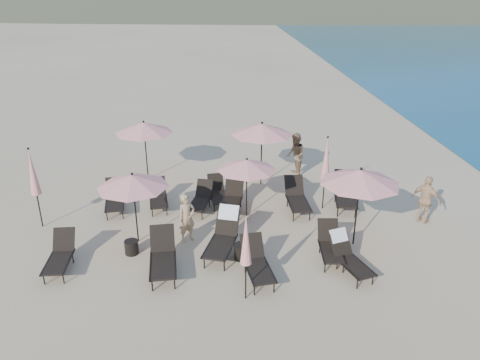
{
  "coord_description": "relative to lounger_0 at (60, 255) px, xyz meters",
  "views": [
    {
      "loc": [
        -0.97,
        -11.02,
        7.38
      ],
      "look_at": [
        -0.14,
        3.5,
        1.1
      ],
      "focal_mm": 35.0,
      "sensor_mm": 36.0,
      "label": 1
    }
  ],
  "objects": [
    {
      "name": "umbrella_open_2",
      "position": [
        8.42,
        0.81,
        1.78
      ],
      "size": [
        2.31,
        2.31,
        2.49
      ],
      "color": "black",
      "rests_on": "ground"
    },
    {
      "name": "lounger_8",
      "position": [
        3.78,
        3.36,
        -0.02
      ],
      "size": [
        0.95,
        1.62,
        0.88
      ],
      "rotation": [
        0.0,
        0.0,
        -0.26
      ],
      "color": "black",
      "rests_on": "ground"
    },
    {
      "name": "beachgoer_a",
      "position": [
        3.41,
        1.32,
        0.34
      ],
      "size": [
        0.67,
        0.61,
        1.53
      ],
      "primitive_type": "imported",
      "rotation": [
        0.0,
        0.0,
        0.57
      ],
      "color": "tan",
      "rests_on": "ground"
    },
    {
      "name": "side_table_1",
      "position": [
        5.0,
        0.19,
        -0.19
      ],
      "size": [
        0.43,
        0.43,
        0.46
      ],
      "primitive_type": "cylinder",
      "color": "black",
      "rests_on": "ground"
    },
    {
      "name": "umbrella_closed_2",
      "position": [
        -1.32,
        2.46,
        1.45
      ],
      "size": [
        0.32,
        0.32,
        2.7
      ],
      "color": "black",
      "rests_on": "ground"
    },
    {
      "name": "lounger_5",
      "position": [
        7.86,
        -0.55,
        0.04
      ],
      "size": [
        1.03,
        1.67,
        0.98
      ],
      "rotation": [
        0.0,
        0.0,
        0.32
      ],
      "color": "black",
      "rests_on": "ground"
    },
    {
      "name": "lounger_3",
      "position": [
        5.35,
        -0.71,
        0.02
      ],
      "size": [
        0.88,
        1.73,
        0.95
      ],
      "rotation": [
        0.0,
        0.0,
        0.16
      ],
      "color": "black",
      "rests_on": "ground"
    },
    {
      "name": "umbrella_open_1",
      "position": [
        5.32,
        2.81,
        1.43
      ],
      "size": [
        1.95,
        1.95,
        2.09
      ],
      "color": "black",
      "rests_on": "ground"
    },
    {
      "name": "lounger_2",
      "position": [
        4.49,
        0.6,
        0.14
      ],
      "size": [
        1.19,
        2.0,
        1.18
      ],
      "rotation": [
        0.0,
        0.0,
        -0.29
      ],
      "color": "black",
      "rests_on": "ground"
    },
    {
      "name": "lounger_6",
      "position": [
        0.83,
        3.54,
        0.01
      ],
      "size": [
        0.86,
        1.7,
        0.94
      ],
      "rotation": [
        0.0,
        0.0,
        0.15
      ],
      "color": "black",
      "rests_on": "ground"
    },
    {
      "name": "lounger_12",
      "position": [
        4.86,
        3.25,
        0.03
      ],
      "size": [
        0.96,
        1.8,
        0.98
      ],
      "rotation": [
        0.0,
        0.0,
        -0.19
      ],
      "color": "black",
      "rests_on": "ground"
    },
    {
      "name": "ground",
      "position": [
        5.27,
        -0.18,
        -0.43
      ],
      "size": [
        800.0,
        800.0,
        0.0
      ],
      "primitive_type": "plane",
      "color": "#D6BA8C",
      "rests_on": "ground"
    },
    {
      "name": "beachgoer_c",
      "position": [
        11.07,
        2.01,
        0.39
      ],
      "size": [
        0.94,
        0.98,
        1.63
      ],
      "primitive_type": "imported",
      "rotation": [
        0.0,
        0.0,
        2.31
      ],
      "color": "tan",
      "rests_on": "ground"
    },
    {
      "name": "lounger_9",
      "position": [
        4.37,
        3.9,
        -0.02
      ],
      "size": [
        0.78,
        1.58,
        0.87
      ],
      "rotation": [
        0.0,
        0.0,
        0.14
      ],
      "color": "black",
      "rests_on": "ground"
    },
    {
      "name": "umbrella_open_3",
      "position": [
        1.61,
        6.21,
        1.7
      ],
      "size": [
        2.24,
        2.24,
        2.41
      ],
      "color": "black",
      "rests_on": "ground"
    },
    {
      "name": "beachgoer_b",
      "position": [
        7.51,
        6.18,
        0.46
      ],
      "size": [
        0.69,
        0.88,
        1.78
      ],
      "primitive_type": "imported",
      "rotation": [
        0.0,
        0.0,
        -1.59
      ],
      "color": "#A17B53",
      "rests_on": "ground"
    },
    {
      "name": "lounger_1",
      "position": [
        2.83,
        -0.32,
        0.06
      ],
      "size": [
        0.85,
        1.87,
        1.04
      ],
      "rotation": [
        0.0,
        0.0,
        0.09
      ],
      "color": "black",
      "rests_on": "ground"
    },
    {
      "name": "lounger_7",
      "position": [
        2.3,
        3.67,
        -0.01
      ],
      "size": [
        0.8,
        1.61,
        0.89
      ],
      "rotation": [
        0.0,
        0.0,
        0.14
      ],
      "color": "black",
      "rests_on": "ground"
    },
    {
      "name": "umbrella_closed_1",
      "position": [
        8.01,
        3.22,
        1.41
      ],
      "size": [
        0.31,
        0.31,
        2.64
      ],
      "color": "black",
      "rests_on": "ground"
    },
    {
      "name": "umbrella_closed_0",
      "position": [
        4.99,
        -1.62,
        1.26
      ],
      "size": [
        0.28,
        0.28,
        2.42
      ],
      "color": "black",
      "rests_on": "ground"
    },
    {
      "name": "umbrella_open_0",
      "position": [
        1.91,
        1.34,
        1.58
      ],
      "size": [
        2.11,
        2.11,
        2.27
      ],
      "color": "black",
      "rests_on": "ground"
    },
    {
      "name": "side_table_0",
      "position": [
        1.82,
        0.65,
        -0.22
      ],
      "size": [
        0.4,
        0.4,
        0.42
      ],
      "primitive_type": "cylinder",
      "color": "black",
      "rests_on": "ground"
    },
    {
      "name": "lounger_11",
      "position": [
        8.81,
        3.37,
        0.07
      ],
      "size": [
        1.01,
        1.94,
        1.06
      ],
      "rotation": [
        0.0,
        0.0,
        -0.17
      ],
      "color": "black",
      "rests_on": "ground"
    },
    {
      "name": "lounger_0",
      "position": [
        0.0,
        0.0,
        0.0
      ],
      "size": [
        0.64,
        1.6,
        0.91
      ],
      "rotation": [
        0.0,
        0.0,
        0.02
      ],
      "color": "black",
      "rests_on": "ground"
    },
    {
      "name": "umbrella_open_4",
      "position": [
        6.07,
        5.45,
        1.8
      ],
      "size": [
        2.34,
        2.34,
        2.51
      ],
      "color": "black",
      "rests_on": "ground"
    },
    {
      "name": "lounger_10",
      "position": [
        7.08,
        3.16,
        0.04
      ],
      "size": [
        0.72,
        1.77,
        1.0
      ],
      "rotation": [
        0.0,
        0.0,
        0.03
      ],
      "color": "black",
      "rests_on": "ground"
    },
    {
      "name": "lounger_4",
      "position": [
        7.52,
        0.09,
        0.0
      ],
      "size": [
        0.72,
        1.63,
        0.92
      ],
      "rotation": [
        0.0,
        0.0,
        -0.07
      ],
      "color": "black",
      "rests_on": "ground"
    }
  ]
}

